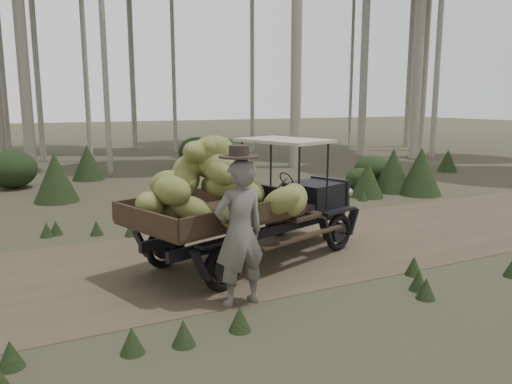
{
  "coord_description": "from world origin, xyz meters",
  "views": [
    {
      "loc": [
        -4.18,
        -7.59,
        2.66
      ],
      "look_at": [
        -0.49,
        -0.28,
        1.16
      ],
      "focal_mm": 35.0,
      "sensor_mm": 36.0,
      "label": 1
    }
  ],
  "objects": [
    {
      "name": "farmer",
      "position": [
        -1.55,
        -1.91,
        1.0
      ],
      "size": [
        0.73,
        0.55,
        2.11
      ],
      "rotation": [
        0.0,
        0.0,
        3.2
      ],
      "color": "#615E58",
      "rests_on": "ground"
    },
    {
      "name": "dirt_track",
      "position": [
        0.0,
        0.0,
        0.0
      ],
      "size": [
        70.0,
        4.0,
        0.01
      ],
      "primitive_type": "cube",
      "color": "brown",
      "rests_on": "ground"
    },
    {
      "name": "undergrowth",
      "position": [
        0.43,
        2.15,
        0.55
      ],
      "size": [
        22.58,
        24.06,
        1.36
      ],
      "color": "#233319",
      "rests_on": "ground"
    },
    {
      "name": "ground",
      "position": [
        0.0,
        0.0,
        0.0
      ],
      "size": [
        120.0,
        120.0,
        0.0
      ],
      "primitive_type": "plane",
      "color": "#473D2B",
      "rests_on": "ground"
    },
    {
      "name": "banana_truck",
      "position": [
        -0.96,
        -0.47,
        1.28
      ],
      "size": [
        4.57,
        2.92,
        2.25
      ],
      "rotation": [
        0.0,
        0.0,
        0.32
      ],
      "color": "black",
      "rests_on": "ground"
    }
  ]
}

